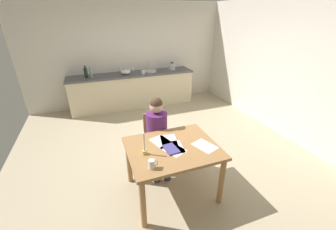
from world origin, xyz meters
name	(u,v)px	position (x,y,z in m)	size (l,w,h in m)	color
ground_plane	(160,150)	(0.00, 0.00, -0.02)	(5.20, 5.20, 0.04)	tan
wall_back	(128,55)	(0.00, 2.60, 1.30)	(5.20, 0.12, 2.60)	silver
wall_right	(283,69)	(2.60, 0.00, 1.30)	(0.12, 5.20, 2.60)	silver
kitchen_counter	(133,90)	(0.00, 2.24, 0.45)	(3.21, 0.64, 0.90)	beige
dining_table	(172,154)	(-0.17, -1.03, 0.63)	(1.15, 0.93, 0.74)	#9E7042
chair_at_table	(156,137)	(-0.17, -0.32, 0.48)	(0.45, 0.45, 0.86)	#9E7042
person_seated	(158,131)	(-0.19, -0.47, 0.68)	(0.37, 0.62, 1.19)	#592666
coffee_mug	(152,164)	(-0.53, -1.33, 0.80)	(0.11, 0.07, 0.11)	white
candlestick	(144,148)	(-0.54, -1.05, 0.83)	(0.06, 0.06, 0.30)	gold
book_magazine	(171,149)	(-0.21, -1.08, 0.75)	(0.15, 0.23, 0.02)	#433C85
paper_letter	(175,147)	(-0.15, -1.05, 0.74)	(0.21, 0.30, 0.00)	white
paper_bill	(169,140)	(-0.16, -0.87, 0.74)	(0.21, 0.30, 0.00)	white
paper_envelope	(161,142)	(-0.26, -0.86, 0.74)	(0.21, 0.30, 0.00)	white
paper_receipt	(205,146)	(0.23, -1.15, 0.74)	(0.21, 0.30, 0.00)	white
paper_notice	(173,149)	(-0.18, -1.08, 0.74)	(0.21, 0.30, 0.00)	white
sink_unit	(150,71)	(0.47, 2.24, 0.92)	(0.36, 0.36, 0.24)	#B2B7BC
bottle_oil	(86,73)	(-1.11, 2.21, 1.02)	(0.08, 0.08, 0.29)	black
bottle_vinegar	(91,73)	(-0.99, 2.21, 1.01)	(0.07, 0.07, 0.26)	#8C999E
mixing_bowl	(126,72)	(-0.16, 2.22, 0.96)	(0.25, 0.25, 0.11)	white
stovetop_kettle	(172,66)	(1.11, 2.24, 1.00)	(0.18, 0.18, 0.22)	#B7BABF
wine_glass_near_sink	(133,68)	(0.06, 2.39, 1.01)	(0.07, 0.07, 0.15)	silver
wine_glass_by_kettle	(129,68)	(-0.03, 2.39, 1.01)	(0.07, 0.07, 0.15)	silver
wine_glass_back_left	(125,68)	(-0.14, 2.39, 1.01)	(0.07, 0.07, 0.15)	silver
wine_glass_back_right	(121,69)	(-0.25, 2.39, 1.01)	(0.07, 0.07, 0.15)	silver
teacup_on_counter	(143,72)	(0.26, 2.09, 0.94)	(0.12, 0.08, 0.09)	white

